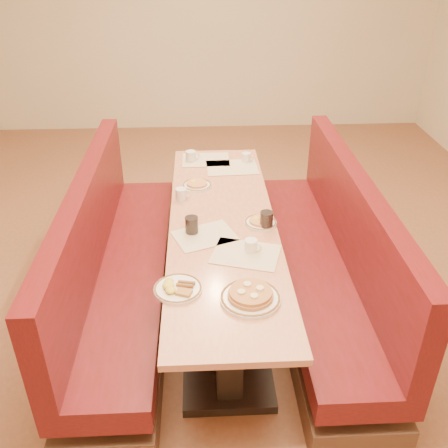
{
  "coord_description": "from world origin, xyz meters",
  "views": [
    {
      "loc": [
        -0.14,
        -2.85,
        2.42
      ],
      "look_at": [
        0.0,
        -0.19,
        0.85
      ],
      "focal_mm": 40.0,
      "sensor_mm": 36.0,
      "label": 1
    }
  ],
  "objects_px": {
    "soda_tumbler_near": "(192,225)",
    "eggs_plate": "(177,288)",
    "coffee_mug_d": "(191,156)",
    "booth_right": "(326,267)",
    "coffee_mug_a": "(251,246)",
    "coffee_mug_c": "(247,157)",
    "soda_tumbler_mid": "(267,220)",
    "diner_table": "(223,268)",
    "pancake_plate": "(250,296)",
    "booth_left": "(118,273)",
    "coffee_mug_b": "(182,194)"
  },
  "relations": [
    {
      "from": "diner_table",
      "to": "soda_tumbler_mid",
      "type": "distance_m",
      "value": 0.52
    },
    {
      "from": "pancake_plate",
      "to": "eggs_plate",
      "type": "relative_size",
      "value": 1.23
    },
    {
      "from": "pancake_plate",
      "to": "coffee_mug_a",
      "type": "distance_m",
      "value": 0.46
    },
    {
      "from": "eggs_plate",
      "to": "soda_tumbler_near",
      "type": "bearing_deg",
      "value": 82.63
    },
    {
      "from": "booth_right",
      "to": "coffee_mug_d",
      "type": "relative_size",
      "value": 21.27
    },
    {
      "from": "diner_table",
      "to": "coffee_mug_a",
      "type": "relative_size",
      "value": 24.29
    },
    {
      "from": "diner_table",
      "to": "pancake_plate",
      "type": "distance_m",
      "value": 0.91
    },
    {
      "from": "diner_table",
      "to": "coffee_mug_a",
      "type": "distance_m",
      "value": 0.57
    },
    {
      "from": "eggs_plate",
      "to": "coffee_mug_b",
      "type": "relative_size",
      "value": 2.34
    },
    {
      "from": "eggs_plate",
      "to": "coffee_mug_d",
      "type": "distance_m",
      "value": 1.74
    },
    {
      "from": "pancake_plate",
      "to": "coffee_mug_a",
      "type": "bearing_deg",
      "value": 83.8
    },
    {
      "from": "coffee_mug_b",
      "to": "coffee_mug_d",
      "type": "relative_size",
      "value": 0.94
    },
    {
      "from": "diner_table",
      "to": "booth_left",
      "type": "height_order",
      "value": "booth_left"
    },
    {
      "from": "soda_tumbler_near",
      "to": "soda_tumbler_mid",
      "type": "height_order",
      "value": "soda_tumbler_mid"
    },
    {
      "from": "coffee_mug_d",
      "to": "soda_tumbler_mid",
      "type": "relative_size",
      "value": 1.01
    },
    {
      "from": "eggs_plate",
      "to": "soda_tumbler_near",
      "type": "xyz_separation_m",
      "value": [
        0.08,
        0.59,
        0.04
      ]
    },
    {
      "from": "pancake_plate",
      "to": "soda_tumbler_mid",
      "type": "relative_size",
      "value": 2.74
    },
    {
      "from": "eggs_plate",
      "to": "coffee_mug_b",
      "type": "height_order",
      "value": "coffee_mug_b"
    },
    {
      "from": "booth_right",
      "to": "pancake_plate",
      "type": "height_order",
      "value": "booth_right"
    },
    {
      "from": "diner_table",
      "to": "booth_left",
      "type": "bearing_deg",
      "value": 180.0
    },
    {
      "from": "pancake_plate",
      "to": "coffee_mug_c",
      "type": "height_order",
      "value": "coffee_mug_c"
    },
    {
      "from": "coffee_mug_c",
      "to": "coffee_mug_d",
      "type": "height_order",
      "value": "coffee_mug_d"
    },
    {
      "from": "eggs_plate",
      "to": "soda_tumbler_mid",
      "type": "bearing_deg",
      "value": 48.32
    },
    {
      "from": "diner_table",
      "to": "coffee_mug_a",
      "type": "xyz_separation_m",
      "value": [
        0.16,
        -0.36,
        0.42
      ]
    },
    {
      "from": "booth_left",
      "to": "eggs_plate",
      "type": "xyz_separation_m",
      "value": [
        0.45,
        -0.71,
        0.4
      ]
    },
    {
      "from": "diner_table",
      "to": "coffee_mug_d",
      "type": "bearing_deg",
      "value": 101.64
    },
    {
      "from": "soda_tumbler_near",
      "to": "eggs_plate",
      "type": "bearing_deg",
      "value": -97.37
    },
    {
      "from": "coffee_mug_c",
      "to": "soda_tumbler_mid",
      "type": "distance_m",
      "value": 1.07
    },
    {
      "from": "booth_left",
      "to": "coffee_mug_c",
      "type": "bearing_deg",
      "value": 45.13
    },
    {
      "from": "coffee_mug_a",
      "to": "coffee_mug_b",
      "type": "height_order",
      "value": "coffee_mug_b"
    },
    {
      "from": "eggs_plate",
      "to": "soda_tumbler_near",
      "type": "height_order",
      "value": "soda_tumbler_near"
    },
    {
      "from": "booth_left",
      "to": "coffee_mug_d",
      "type": "bearing_deg",
      "value": 62.97
    },
    {
      "from": "booth_right",
      "to": "booth_left",
      "type": "bearing_deg",
      "value": 180.0
    },
    {
      "from": "pancake_plate",
      "to": "coffee_mug_d",
      "type": "height_order",
      "value": "coffee_mug_d"
    },
    {
      "from": "coffee_mug_d",
      "to": "coffee_mug_c",
      "type": "bearing_deg",
      "value": -16.6
    },
    {
      "from": "eggs_plate",
      "to": "pancake_plate",
      "type": "bearing_deg",
      "value": -14.64
    },
    {
      "from": "diner_table",
      "to": "coffee_mug_c",
      "type": "height_order",
      "value": "coffee_mug_c"
    },
    {
      "from": "booth_right",
      "to": "coffee_mug_d",
      "type": "xyz_separation_m",
      "value": [
        -0.94,
        1.02,
        0.43
      ]
    },
    {
      "from": "diner_table",
      "to": "coffee_mug_b",
      "type": "relative_size",
      "value": 22.51
    },
    {
      "from": "coffee_mug_d",
      "to": "soda_tumbler_near",
      "type": "bearing_deg",
      "value": -101.4
    },
    {
      "from": "booth_right",
      "to": "soda_tumbler_mid",
      "type": "height_order",
      "value": "booth_right"
    },
    {
      "from": "coffee_mug_a",
      "to": "coffee_mug_c",
      "type": "distance_m",
      "value": 1.35
    },
    {
      "from": "booth_left",
      "to": "coffee_mug_c",
      "type": "distance_m",
      "value": 1.45
    },
    {
      "from": "diner_table",
      "to": "coffee_mug_d",
      "type": "xyz_separation_m",
      "value": [
        -0.21,
        1.02,
        0.42
      ]
    },
    {
      "from": "booth_right",
      "to": "coffee_mug_a",
      "type": "xyz_separation_m",
      "value": [
        -0.58,
        -0.36,
        0.43
      ]
    },
    {
      "from": "coffee_mug_b",
      "to": "coffee_mug_a",
      "type": "bearing_deg",
      "value": -66.22
    },
    {
      "from": "coffee_mug_c",
      "to": "diner_table",
      "type": "bearing_deg",
      "value": -83.87
    },
    {
      "from": "eggs_plate",
      "to": "soda_tumbler_near",
      "type": "relative_size",
      "value": 2.28
    },
    {
      "from": "diner_table",
      "to": "coffee_mug_c",
      "type": "relative_size",
      "value": 24.84
    },
    {
      "from": "soda_tumbler_near",
      "to": "soda_tumbler_mid",
      "type": "distance_m",
      "value": 0.48
    }
  ]
}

